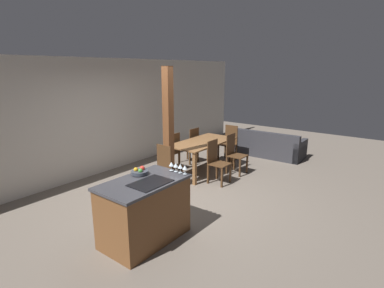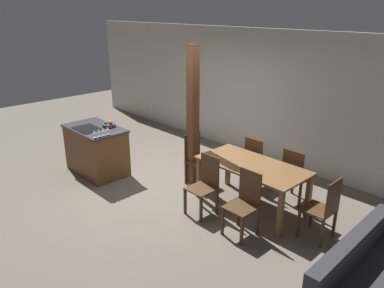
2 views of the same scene
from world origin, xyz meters
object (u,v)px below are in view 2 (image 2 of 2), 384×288
object	(u,v)px
dining_chair_near_right	(244,202)
dining_chair_far_right	(295,175)
dining_chair_far_left	(257,162)
dining_chair_foot_end	(324,208)
dining_chair_near_left	(205,184)
timber_post	(193,118)
dining_table	(252,170)
wine_glass_end	(108,129)
wine_glass_far	(103,130)
kitchen_island	(96,150)
dining_chair_head_end	(197,158)
couch	(376,286)
wine_glass_near	(94,132)
wine_glass_middle	(99,131)
fruit_bowl	(109,124)

from	to	relation	value
dining_chair_near_right	dining_chair_far_right	world-z (taller)	same
dining_chair_far_left	dining_chair_foot_end	xyz separation A→B (m)	(1.65, -0.66, 0.00)
dining_chair_near_left	dining_chair_foot_end	distance (m)	1.78
timber_post	dining_table	bearing A→B (deg)	2.94
wine_glass_end	dining_chair_far_left	bearing A→B (deg)	41.55
wine_glass_far	dining_chair_near_left	world-z (taller)	wine_glass_far
timber_post	wine_glass_end	bearing A→B (deg)	-136.63
kitchen_island	wine_glass_far	world-z (taller)	wine_glass_far
dining_table	dining_chair_near_right	size ratio (longest dim) A/B	1.85
dining_chair_near_right	dining_chair_head_end	world-z (taller)	same
dining_chair_near_left	dining_chair_far_left	size ratio (longest dim) A/B	1.00
dining_chair_head_end	dining_chair_foot_end	xyz separation A→B (m)	(2.51, 0.00, 0.00)
dining_chair_near_right	couch	distance (m)	1.90
kitchen_island	dining_chair_near_left	world-z (taller)	dining_chair_near_left
dining_table	dining_chair_near_left	distance (m)	0.79
wine_glass_end	wine_glass_near	bearing A→B (deg)	-90.00
wine_glass_far	dining_table	world-z (taller)	wine_glass_far
dining_table	wine_glass_far	bearing A→B (deg)	-153.29
wine_glass_near	dining_table	world-z (taller)	wine_glass_near
wine_glass_end	couch	size ratio (longest dim) A/B	0.07
wine_glass_far	timber_post	bearing A→B (deg)	45.69
dining_chair_foot_end	kitchen_island	bearing A→B (deg)	-75.66
wine_glass_middle	fruit_bowl	bearing A→B (deg)	132.00
dining_chair_near_right	couch	world-z (taller)	dining_chair_near_right
fruit_bowl	dining_table	xyz separation A→B (m)	(2.81, 0.85, -0.31)
fruit_bowl	kitchen_island	bearing A→B (deg)	-123.47
dining_chair_foot_end	dining_chair_far_right	bearing A→B (deg)	-127.47
wine_glass_middle	wine_glass_far	world-z (taller)	same
fruit_bowl	couch	xyz separation A→B (m)	(5.09, 0.11, -0.71)
wine_glass_middle	dining_chair_foot_end	xyz separation A→B (m)	(3.65, 1.30, -0.54)
dining_chair_head_end	dining_chair_far_right	bearing A→B (deg)	-68.21
kitchen_island	dining_chair_foot_end	xyz separation A→B (m)	(4.21, 1.08, 0.03)
dining_table	timber_post	size ratio (longest dim) A/B	0.70
wine_glass_far	dining_chair_far_right	bearing A→B (deg)	33.74
wine_glass_end	dining_chair_near_right	distance (m)	2.88
fruit_bowl	dining_chair_near_left	xyz separation A→B (m)	(2.41, 0.19, -0.48)
fruit_bowl	couch	size ratio (longest dim) A/B	0.13
dining_chair_far_right	timber_post	world-z (taller)	timber_post
fruit_bowl	timber_post	xyz separation A→B (m)	(1.52, 0.78, 0.29)
fruit_bowl	wine_glass_near	distance (m)	0.68
wine_glass_far	dining_chair_foot_end	xyz separation A→B (m)	(3.65, 1.21, -0.54)
dining_chair_near_right	dining_chair_far_left	size ratio (longest dim) A/B	1.00
wine_glass_middle	dining_chair_near_left	size ratio (longest dim) A/B	0.15
kitchen_island	dining_table	distance (m)	3.15
dining_chair_far_right	dining_table	bearing A→B (deg)	59.10
dining_chair_near_right	timber_post	distance (m)	1.94
wine_glass_end	wine_glass_far	bearing A→B (deg)	-90.00
wine_glass_far	dining_chair_far_left	size ratio (longest dim) A/B	0.15
wine_glass_far	dining_chair_head_end	world-z (taller)	wine_glass_far
wine_glass_near	dining_chair_head_end	size ratio (longest dim) A/B	0.15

